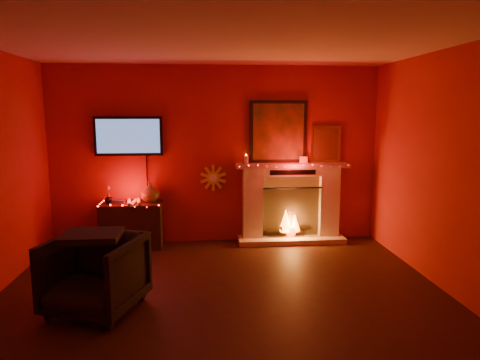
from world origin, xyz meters
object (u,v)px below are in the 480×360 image
object	(u,v)px
fireplace	(290,195)
armchair	(95,274)
console_table	(133,222)
sunburst_clock	(213,178)
tv	(129,136)

from	to	relation	value
fireplace	armchair	bearing A→B (deg)	-137.73
console_table	sunburst_clock	bearing A→B (deg)	10.21
console_table	tv	bearing A→B (deg)	103.79
tv	armchair	world-z (taller)	tv
sunburst_clock	console_table	distance (m)	1.37
tv	armchair	distance (m)	2.61
fireplace	sunburst_clock	world-z (taller)	fireplace
armchair	sunburst_clock	bearing A→B (deg)	81.08
console_table	armchair	bearing A→B (deg)	-91.26
tv	console_table	distance (m)	1.28
tv	armchair	bearing A→B (deg)	-89.99
armchair	fireplace	bearing A→B (deg)	61.76
fireplace	console_table	bearing A→B (deg)	-177.00
fireplace	tv	xyz separation A→B (m)	(-2.44, 0.06, 0.92)
fireplace	tv	world-z (taller)	fireplace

